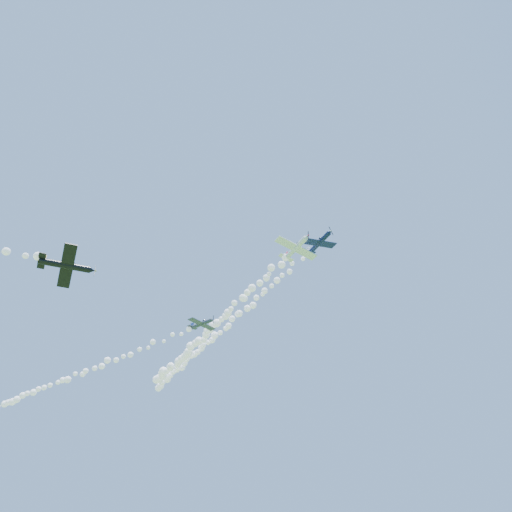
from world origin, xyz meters
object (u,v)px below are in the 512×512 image
Objects in this scene: plane_white at (296,248)px; plane_navy at (319,243)px; plane_grey at (202,324)px; plane_black at (67,266)px.

plane_navy is (3.02, 3.22, 1.86)m from plane_white.
plane_grey is 36.36m from plane_black.
plane_white is 27.41m from plane_grey.
plane_black is at bearing -76.37° from plane_grey.
plane_navy is at bearing -4.75° from plane_black.
plane_white is 4.79m from plane_navy.
plane_grey is at bearing 42.21° from plane_black.
plane_white is 36.56m from plane_black.
plane_white reaches higher than plane_grey.
plane_black is (-22.31, -31.56, -14.58)m from plane_navy.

